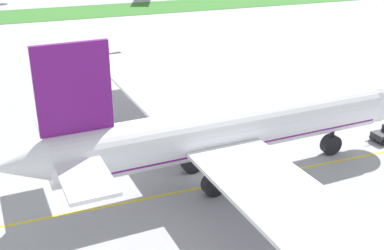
% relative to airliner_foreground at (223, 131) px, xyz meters
% --- Properties ---
extents(ground_plane, '(600.00, 600.00, 0.00)m').
position_rel_airliner_foreground_xyz_m(ground_plane, '(-2.42, 1.83, -6.24)').
color(ground_plane, '#9E9EA3').
rests_on(ground_plane, ground).
extents(apron_taxi_line, '(280.00, 0.36, 0.01)m').
position_rel_airliner_foreground_xyz_m(apron_taxi_line, '(-2.42, -1.20, -6.23)').
color(apron_taxi_line, yellow).
rests_on(apron_taxi_line, ground).
extents(grass_median_strip, '(320.00, 24.00, 0.10)m').
position_rel_airliner_foreground_xyz_m(grass_median_strip, '(-2.42, 117.89, -6.19)').
color(grass_median_strip, '#38722D').
rests_on(grass_median_strip, ground).
extents(airliner_foreground, '(51.23, 80.28, 18.38)m').
position_rel_airliner_foreground_xyz_m(airliner_foreground, '(0.00, 0.00, 0.00)').
color(airliner_foreground, white).
rests_on(airliner_foreground, ground).
extents(service_truck_baggage_loader, '(5.08, 3.40, 2.71)m').
position_rel_airliner_foreground_xyz_m(service_truck_baggage_loader, '(-1.16, 51.81, -4.75)').
color(service_truck_baggage_loader, black).
rests_on(service_truck_baggage_loader, ground).
extents(service_truck_fuel_bowser, '(5.01, 4.06, 3.07)m').
position_rel_airliner_foreground_xyz_m(service_truck_fuel_bowser, '(-9.93, 59.89, -4.59)').
color(service_truck_fuel_bowser, white).
rests_on(service_truck_fuel_bowser, ground).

